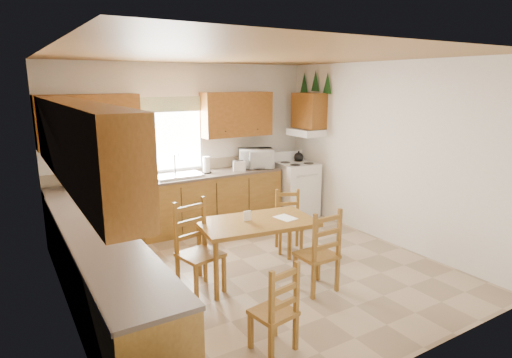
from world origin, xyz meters
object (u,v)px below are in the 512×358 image
microwave (256,158)px  chair_far_left (200,249)px  stove (296,189)px  chair_near_right (317,250)px  dining_table (257,249)px  chair_far_right (289,222)px  chair_near_left (273,306)px

microwave → chair_far_left: size_ratio=0.52×
microwave → chair_far_left: bearing=-109.6°
stove → chair_near_right: 2.93m
dining_table → chair_far_right: chair_far_right is taller
chair_near_right → chair_far_right: 1.22m
stove → microwave: 0.98m
dining_table → chair_near_left: 1.48m
chair_near_left → chair_far_right: size_ratio=0.98×
stove → dining_table: 2.72m
microwave → chair_far_right: size_ratio=0.64×
dining_table → chair_near_right: 0.77m
chair_near_left → chair_far_right: bearing=-137.9°
microwave → chair_near_right: 2.90m
microwave → chair_near_left: (-1.91, -3.41, -0.66)m
chair_near_left → chair_near_right: (1.07, 0.70, 0.07)m
microwave → dining_table: size_ratio=0.40×
chair_near_left → chair_near_right: size_ratio=0.86×
chair_near_right → chair_far_left: size_ratio=0.93×
chair_near_right → chair_far_right: chair_near_right is taller
chair_near_left → microwave: bearing=-127.9°
stove → chair_far_right: bearing=-124.8°
chair_near_left → chair_far_left: bearing=-94.2°
microwave → chair_near_right: bearing=-82.4°
chair_far_right → chair_near_left: bearing=-104.6°
microwave → chair_near_left: 3.96m
stove → chair_near_right: size_ratio=0.95×
microwave → dining_table: bearing=-96.6°
chair_far_right → chair_near_right: bearing=-86.0°
microwave → stove: bearing=7.4°
microwave → chair_near_left: microwave is taller
chair_near_right → chair_near_left: bearing=32.5°
microwave → chair_near_right: (-0.84, -2.71, -0.59)m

